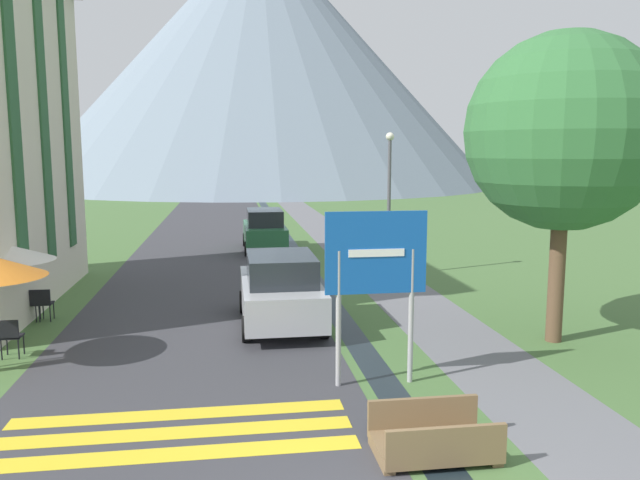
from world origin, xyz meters
TOP-DOWN VIEW (x-y plane):
  - ground_plane at (0.00, 20.00)m, footprint 160.00×160.00m
  - road at (-2.50, 30.00)m, footprint 6.40×60.00m
  - footpath at (3.60, 30.00)m, footprint 2.20×60.00m
  - drainage_channel at (1.20, 30.00)m, footprint 0.60×60.00m
  - crosswalk_marking at (-2.50, 2.86)m, footprint 5.44×1.84m
  - mountain_distant at (2.85, 75.70)m, footprint 58.85×58.85m
  - road_sign at (1.00, 4.42)m, footprint 1.89×0.11m
  - footbridge at (1.20, 1.61)m, footprint 1.70×1.10m
  - parked_car_near at (-0.40, 8.66)m, footprint 2.00×4.20m
  - parked_car_far at (-0.10, 20.60)m, footprint 1.83×4.36m
  - cafe_chair_near_left at (-6.23, 6.97)m, footprint 0.40×0.40m
  - cafe_chair_far_right at (-6.64, 9.91)m, footprint 0.40×0.40m
  - cafe_chair_far_left at (-6.37, 9.90)m, footprint 0.40×0.40m
  - cafe_umbrella_middle_white at (-6.79, 8.86)m, footprint 2.10×2.10m
  - person_seated_far at (-6.93, 9.76)m, footprint 0.32×0.32m
  - streetlamp at (3.83, 14.32)m, footprint 0.28×0.28m
  - tree_by_path at (5.69, 6.44)m, footprint 4.36×4.36m

SIDE VIEW (x-z plane):
  - ground_plane at x=0.00m, z-range 0.00..0.00m
  - drainage_channel at x=1.20m, z-range 0.00..0.00m
  - road at x=-2.50m, z-range 0.00..0.01m
  - footpath at x=3.60m, z-range 0.00..0.01m
  - crosswalk_marking at x=-2.50m, z-range 0.00..0.01m
  - footbridge at x=1.20m, z-range -0.10..0.55m
  - cafe_chair_near_left at x=-6.23m, z-range 0.09..0.94m
  - cafe_chair_far_right at x=-6.64m, z-range 0.09..0.94m
  - cafe_chair_far_left at x=-6.37m, z-range 0.09..0.94m
  - person_seated_far at x=-6.93m, z-range 0.07..1.34m
  - parked_car_far at x=-0.10m, z-range 0.00..1.82m
  - parked_car_near at x=-0.40m, z-range 0.00..1.82m
  - cafe_umbrella_middle_white at x=-6.79m, z-range 0.88..3.03m
  - road_sign at x=1.00m, z-range 0.55..3.81m
  - streetlamp at x=3.83m, z-range 0.47..5.43m
  - tree_by_path at x=5.69m, z-range 1.27..8.19m
  - mountain_distant at x=2.85m, z-range 0.00..32.38m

